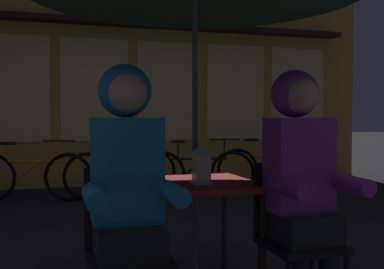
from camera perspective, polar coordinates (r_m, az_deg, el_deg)
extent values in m
cube|color=maroon|center=(2.82, 0.39, -6.23)|extent=(0.72, 0.72, 0.04)
cylinder|color=#2D2319|center=(2.53, -4.40, -15.79)|extent=(0.04, 0.04, 0.70)
cylinder|color=#2D2319|center=(2.73, 8.84, -14.50)|extent=(0.04, 0.04, 0.70)
cylinder|color=#2D2319|center=(3.12, -6.94, -12.39)|extent=(0.04, 0.04, 0.70)
cylinder|color=#2D2319|center=(3.28, 4.02, -11.66)|extent=(0.04, 0.04, 0.70)
cylinder|color=#4C4C51|center=(2.79, 0.39, 1.98)|extent=(0.04, 0.04, 2.25)
cube|color=white|center=(2.73, 1.17, -5.96)|extent=(0.11, 0.11, 0.02)
cube|color=white|center=(2.72, 1.17, -4.12)|extent=(0.09, 0.09, 0.16)
pyramid|color=white|center=(2.71, 1.17, -1.86)|extent=(0.11, 0.11, 0.06)
cube|color=black|center=(2.36, -7.88, -15.18)|extent=(0.40, 0.40, 0.04)
cube|color=black|center=(2.48, -8.59, -8.85)|extent=(0.40, 0.03, 0.42)
cube|color=black|center=(2.68, 13.46, -13.13)|extent=(0.40, 0.40, 0.04)
cube|color=black|center=(2.78, 11.55, -7.68)|extent=(0.40, 0.03, 0.42)
cube|color=black|center=(2.33, -7.89, -12.83)|extent=(0.32, 0.36, 0.16)
cube|color=teal|center=(2.31, -8.09, -4.38)|extent=(0.34, 0.22, 0.52)
cylinder|color=teal|center=(2.14, -2.36, -7.29)|extent=(0.09, 0.30, 0.09)
cylinder|color=teal|center=(2.08, -12.08, -7.60)|extent=(0.09, 0.30, 0.09)
sphere|color=tan|center=(2.30, -8.14, 5.21)|extent=(0.21, 0.21, 0.21)
sphere|color=teal|center=(2.35, -8.32, 5.38)|extent=(0.27, 0.27, 0.27)
cube|color=black|center=(2.65, 13.48, -11.04)|extent=(0.32, 0.36, 0.16)
cube|color=purple|center=(2.63, 13.09, -3.63)|extent=(0.34, 0.22, 0.52)
cylinder|color=purple|center=(2.56, 19.08, -5.89)|extent=(0.09, 0.30, 0.09)
cylinder|color=purple|center=(2.36, 11.96, -6.46)|extent=(0.09, 0.30, 0.09)
sphere|color=tan|center=(2.62, 13.16, 4.77)|extent=(0.21, 0.21, 0.21)
sphere|color=purple|center=(2.67, 12.62, 4.94)|extent=(0.27, 0.27, 0.27)
cube|color=gold|center=(8.33, -12.23, 15.64)|extent=(10.00, 0.60, 6.20)
cube|color=#F4D17A|center=(7.79, -21.26, 5.34)|extent=(1.10, 0.02, 1.70)
cube|color=#F4D17A|center=(7.80, -11.97, 5.42)|extent=(1.10, 0.02, 1.70)
cube|color=#F4D17A|center=(8.01, -2.93, 5.37)|extent=(1.10, 0.02, 1.70)
cube|color=#F4D17A|center=(8.40, 5.46, 5.21)|extent=(1.10, 0.02, 1.70)
cube|color=#F4D17A|center=(8.95, 12.94, 4.97)|extent=(1.10, 0.02, 1.70)
cube|color=#331914|center=(7.81, -11.93, 13.57)|extent=(9.00, 0.36, 0.08)
torus|color=black|center=(6.51, -15.09, -5.11)|extent=(0.65, 0.19, 0.66)
cylinder|color=#B78419|center=(6.60, -19.46, -3.18)|extent=(0.82, 0.22, 0.04)
cylinder|color=#B78419|center=(6.65, -20.47, -4.73)|extent=(0.60, 0.17, 0.44)
cylinder|color=#B78419|center=(6.67, -21.85, -2.13)|extent=(0.02, 0.02, 0.24)
cube|color=black|center=(6.66, -21.86, -1.01)|extent=(0.21, 0.12, 0.04)
cylinder|color=#B78419|center=(6.50, -16.18, -1.99)|extent=(0.02, 0.02, 0.28)
cylinder|color=black|center=(6.49, -16.19, -0.76)|extent=(0.43, 0.12, 0.02)
torus|color=black|center=(6.86, -4.59, -4.69)|extent=(0.66, 0.15, 0.66)
torus|color=black|center=(6.56, -12.96, -5.03)|extent=(0.66, 0.15, 0.66)
cylinder|color=#B78419|center=(6.67, -8.69, -3.04)|extent=(0.83, 0.16, 0.04)
cylinder|color=#B78419|center=(6.65, -9.70, -4.63)|extent=(0.60, 0.13, 0.44)
cylinder|color=#B78419|center=(6.58, -11.08, -2.07)|extent=(0.02, 0.02, 0.24)
cube|color=black|center=(6.58, -11.09, -0.94)|extent=(0.21, 0.11, 0.04)
cylinder|color=#B78419|center=(6.78, -5.57, -1.76)|extent=(0.02, 0.02, 0.28)
cylinder|color=black|center=(6.78, -5.57, -0.58)|extent=(0.44, 0.09, 0.02)
torus|color=black|center=(6.75, 5.06, -4.79)|extent=(0.65, 0.19, 0.66)
torus|color=black|center=(6.67, -3.66, -4.88)|extent=(0.65, 0.19, 0.66)
cylinder|color=black|center=(6.67, 0.73, -3.02)|extent=(0.82, 0.22, 0.04)
cylinder|color=black|center=(6.68, -0.32, -4.58)|extent=(0.60, 0.17, 0.44)
cylinder|color=black|center=(6.64, -1.73, -2.00)|extent=(0.02, 0.02, 0.24)
cube|color=black|center=(6.63, -1.73, -0.88)|extent=(0.21, 0.12, 0.04)
cylinder|color=black|center=(6.70, 4.03, -1.80)|extent=(0.02, 0.02, 0.28)
cylinder|color=black|center=(6.69, 4.04, -0.60)|extent=(0.43, 0.12, 0.02)
torus|color=black|center=(7.57, 13.12, -4.11)|extent=(0.66, 0.12, 0.66)
torus|color=black|center=(7.22, 5.66, -4.36)|extent=(0.66, 0.12, 0.66)
cylinder|color=#B78419|center=(7.36, 9.49, -2.58)|extent=(0.84, 0.13, 0.04)
cylinder|color=#B78419|center=(7.33, 8.58, -4.01)|extent=(0.61, 0.10, 0.44)
cylinder|color=#B78419|center=(7.26, 7.38, -1.68)|extent=(0.02, 0.02, 0.24)
cube|color=black|center=(7.25, 7.38, -0.65)|extent=(0.21, 0.10, 0.04)
cylinder|color=#B78419|center=(7.49, 12.28, -1.44)|extent=(0.02, 0.02, 0.28)
cylinder|color=black|center=(7.48, 12.29, -0.37)|extent=(0.44, 0.07, 0.02)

